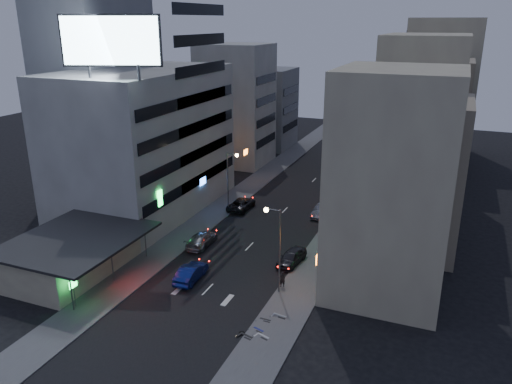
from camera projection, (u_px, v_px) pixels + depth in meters
The scene contains 29 objects.
ground at pixel (186, 312), 42.68m from camera, with size 180.00×180.00×0.00m, color black.
sidewalk_left at pixel (241, 193), 71.77m from camera, with size 4.00×120.00×0.12m, color #4C4C4F.
sidewalk_right at pixel (352, 208), 66.08m from camera, with size 4.00×120.00×0.12m, color #4C4C4F.
food_court at pixel (71, 254), 48.72m from camera, with size 11.00×13.00×3.88m.
white_building at pixel (144, 142), 63.29m from camera, with size 14.00×24.00×18.00m, color #B4B4AF.
grey_tower at pixel (96, 72), 66.51m from camera, with size 10.00×14.00×34.00m, color gray.
shophouse_near at pixel (392, 186), 43.27m from camera, with size 10.00×11.00×20.00m, color #BBB592.
shophouse_mid at pixel (410, 173), 53.82m from camera, with size 11.00×12.00×16.00m, color gray.
shophouse_far at pixel (419, 123), 64.40m from camera, with size 10.00×14.00×22.00m, color #BBB592.
far_left_a at pixel (236, 105), 84.32m from camera, with size 11.00×10.00×20.00m, color #B4B4AF.
far_left_b at pixel (261, 108), 96.70m from camera, with size 12.00×10.00×15.00m, color gray.
far_right_a at pixel (429, 119), 78.01m from camera, with size 11.00×12.00×18.00m, color gray.
far_right_b at pixel (440, 89), 89.11m from camera, with size 12.00×12.00×24.00m, color #BBB592.
billboard at pixel (111, 41), 48.95m from camera, with size 9.52×3.75×6.20m.
street_lamp_right_near at pixel (276, 238), 44.08m from camera, with size 1.60×0.44×8.02m.
street_lamp_left at pixel (231, 174), 62.29m from camera, with size 1.60×0.44×8.02m.
street_lamp_right_far at pixel (354, 150), 73.85m from camera, with size 1.60×0.44×8.02m.
parked_car_right_near at pixel (292, 257), 50.77m from camera, with size 1.79×4.45×1.52m, color #28272D.
parked_car_right_mid at pixel (322, 211), 63.23m from camera, with size 1.51×4.34×1.43m, color gray.
parked_car_left at pixel (241, 204), 65.55m from camera, with size 2.41×5.22×1.45m, color #25252A.
parked_car_right_far at pixel (337, 187), 72.01m from camera, with size 2.23×5.48×1.59m, color gray.
road_car_blue at pixel (191, 273), 47.61m from camera, with size 1.64×4.69×1.55m, color navy.
road_car_silver at pixel (202, 239), 54.96m from camera, with size 2.07×5.10×1.48m, color #A0A3A8.
person at pixel (282, 279), 46.18m from camera, with size 0.57×0.38×1.58m, color black.
scooter_black_a at pixel (253, 332), 38.81m from camera, with size 1.77×0.59×1.08m, color black, non-canonical shape.
scooter_silver_a at pixel (270, 332), 38.77m from camera, with size 1.72×0.57×1.05m, color #AEB0B6, non-canonical shape.
scooter_blue at pixel (265, 326), 39.63m from camera, with size 1.66×0.55×1.01m, color navy, non-canonical shape.
scooter_black_b at pixel (272, 315), 41.08m from camera, with size 1.65×0.55×1.01m, color black, non-canonical shape.
scooter_silver_b at pixel (287, 311), 41.54m from camera, with size 1.82×0.61×1.11m, color gray, non-canonical shape.
Camera 1 is at (19.47, -32.01, 23.63)m, focal length 35.00 mm.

